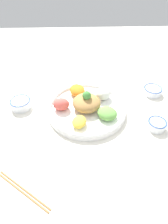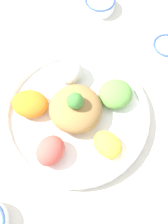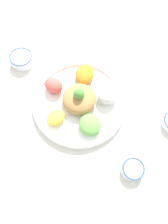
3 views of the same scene
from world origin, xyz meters
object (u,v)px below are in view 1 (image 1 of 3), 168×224
sauce_bowl_red (157,124)px  serving_spoon_main (19,88)px  rice_bowl_blue (153,90)px  serving_spoon_extra (27,134)px  chopsticks_pair_near (23,190)px  sauce_bowl_dark (21,103)px  salad_platter (86,106)px

sauce_bowl_red → serving_spoon_main: 0.76m
sauce_bowl_red → rice_bowl_blue: (0.06, 0.25, -0.00)m
rice_bowl_blue → serving_spoon_extra: bearing=-156.8°
chopsticks_pair_near → sauce_bowl_dark: bearing=137.5°
salad_platter → sauce_bowl_red: bearing=-21.9°
sauce_bowl_red → rice_bowl_blue: sauce_bowl_red is taller
salad_platter → serving_spoon_extra: bearing=-151.0°
salad_platter → serving_spoon_extra: 0.30m
sauce_bowl_red → salad_platter: bearing=158.1°
sauce_bowl_red → serving_spoon_extra: bearing=-177.9°
salad_platter → rice_bowl_blue: salad_platter is taller
salad_platter → sauce_bowl_red: 0.34m
sauce_bowl_dark → serving_spoon_main: size_ratio=0.81×
serving_spoon_main → serving_spoon_extra: (0.11, -0.34, 0.00)m
rice_bowl_blue → sauce_bowl_dark: sauce_bowl_dark is taller
rice_bowl_blue → chopsticks_pair_near: rice_bowl_blue is taller
sauce_bowl_dark → serving_spoon_main: (-0.05, 0.16, -0.02)m
chopsticks_pair_near → salad_platter: bearing=95.0°
sauce_bowl_red → chopsticks_pair_near: sauce_bowl_red is taller
salad_platter → rice_bowl_blue: size_ratio=3.92×
sauce_bowl_dark → chopsticks_pair_near: sauce_bowl_dark is taller
sauce_bowl_dark → chopsticks_pair_near: bearing=-77.9°
sauce_bowl_red → serving_spoon_extra: (-0.58, -0.02, -0.02)m
sauce_bowl_dark → serving_spoon_extra: (0.06, -0.18, -0.02)m
salad_platter → sauce_bowl_dark: bearing=173.3°
serving_spoon_main → chopsticks_pair_near: bearing=129.9°
sauce_bowl_red → rice_bowl_blue: bearing=76.9°
salad_platter → serving_spoon_main: size_ratio=3.10×
serving_spoon_extra → sauce_bowl_red: bearing=-137.1°
serving_spoon_main → serving_spoon_extra: same height
sauce_bowl_red → sauce_bowl_dark: sauce_bowl_dark is taller
rice_bowl_blue → sauce_bowl_dark: (-0.70, -0.09, 0.00)m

